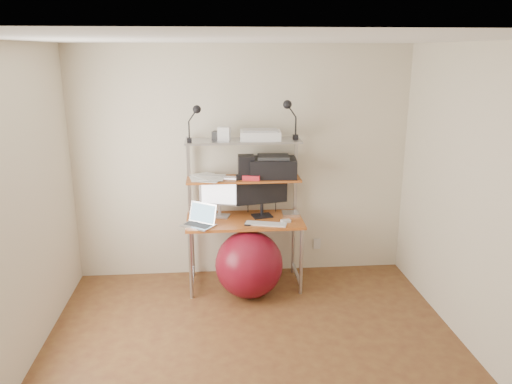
# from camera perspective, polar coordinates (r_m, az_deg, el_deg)

# --- Properties ---
(room) EXTENTS (3.60, 3.60, 3.60)m
(room) POSITION_cam_1_polar(r_m,az_deg,el_deg) (3.66, 0.10, -2.90)
(room) COLOR brown
(room) RESTS_ON ground
(computer_desk) EXTENTS (1.20, 0.60, 1.57)m
(computer_desk) POSITION_cam_1_polar(r_m,az_deg,el_deg) (5.18, -1.38, -0.66)
(computer_desk) COLOR #BE5D25
(computer_desk) RESTS_ON ground
(desktop) EXTENTS (1.20, 0.60, 0.00)m
(desktop) POSITION_cam_1_polar(r_m,az_deg,el_deg) (5.18, -1.32, -3.14)
(desktop) COLOR #BE5D25
(desktop) RESTS_ON computer_desk
(mid_shelf) EXTENTS (1.18, 0.34, 0.00)m
(mid_shelf) POSITION_cam_1_polar(r_m,az_deg,el_deg) (5.19, -1.44, 1.62)
(mid_shelf) COLOR #BE5D25
(mid_shelf) RESTS_ON computer_desk
(top_shelf) EXTENTS (1.18, 0.34, 0.00)m
(top_shelf) POSITION_cam_1_polar(r_m,az_deg,el_deg) (5.11, -1.47, 5.98)
(top_shelf) COLOR #ACABB0
(top_shelf) RESTS_ON computer_desk
(floor) EXTENTS (3.60, 3.60, 0.00)m
(floor) POSITION_cam_1_polar(r_m,az_deg,el_deg) (4.23, 0.09, -19.14)
(floor) COLOR brown
(floor) RESTS_ON ground
(wall_outlet) EXTENTS (0.08, 0.01, 0.12)m
(wall_outlet) POSITION_cam_1_polar(r_m,az_deg,el_deg) (5.77, 6.99, -5.90)
(wall_outlet) COLOR silver
(wall_outlet) RESTS_ON room
(monitor_silver) EXTENTS (0.42, 0.20, 0.47)m
(monitor_silver) POSITION_cam_1_polar(r_m,az_deg,el_deg) (5.22, -4.22, -0.13)
(monitor_silver) COLOR #B5B5BA
(monitor_silver) RESTS_ON desktop
(monitor_black) EXTENTS (0.55, 0.19, 0.55)m
(monitor_black) POSITION_cam_1_polar(r_m,az_deg,el_deg) (5.20, 0.68, 0.15)
(monitor_black) COLOR black
(monitor_black) RESTS_ON desktop
(laptop) EXTENTS (0.40, 0.38, 0.27)m
(laptop) POSITION_cam_1_polar(r_m,az_deg,el_deg) (5.03, -6.36, -3.27)
(laptop) COLOR silver
(laptop) RESTS_ON desktop
(keyboard) EXTENTS (0.43, 0.22, 0.01)m
(keyboard) POSITION_cam_1_polar(r_m,az_deg,el_deg) (5.03, 1.13, -3.66)
(keyboard) COLOR silver
(keyboard) RESTS_ON desktop
(mouse) EXTENTS (0.11, 0.08, 0.03)m
(mouse) POSITION_cam_1_polar(r_m,az_deg,el_deg) (5.10, 3.42, -3.33)
(mouse) COLOR silver
(mouse) RESTS_ON desktop
(mac_mini) EXTENTS (0.18, 0.18, 0.03)m
(mac_mini) POSITION_cam_1_polar(r_m,az_deg,el_deg) (5.31, 3.97, -2.50)
(mac_mini) COLOR silver
(mac_mini) RESTS_ON desktop
(phone) EXTENTS (0.08, 0.12, 0.01)m
(phone) POSITION_cam_1_polar(r_m,az_deg,el_deg) (5.04, -0.95, -3.65)
(phone) COLOR black
(phone) RESTS_ON desktop
(printer) EXTENTS (0.50, 0.36, 0.23)m
(printer) POSITION_cam_1_polar(r_m,az_deg,el_deg) (5.22, 1.96, 2.90)
(printer) COLOR black
(printer) RESTS_ON mid_shelf
(nas_cube) EXTENTS (0.17, 0.17, 0.24)m
(nas_cube) POSITION_cam_1_polar(r_m,az_deg,el_deg) (5.15, -1.13, 2.89)
(nas_cube) COLOR black
(nas_cube) RESTS_ON mid_shelf
(red_box) EXTENTS (0.21, 0.17, 0.05)m
(red_box) POSITION_cam_1_polar(r_m,az_deg,el_deg) (5.12, -0.46, 1.71)
(red_box) COLOR red
(red_box) RESTS_ON mid_shelf
(scanner) EXTENTS (0.42, 0.29, 0.11)m
(scanner) POSITION_cam_1_polar(r_m,az_deg,el_deg) (5.11, 0.49, 6.56)
(scanner) COLOR silver
(scanner) RESTS_ON top_shelf
(box_white) EXTENTS (0.14, 0.12, 0.14)m
(box_white) POSITION_cam_1_polar(r_m,az_deg,el_deg) (5.07, -3.66, 6.66)
(box_white) COLOR silver
(box_white) RESTS_ON top_shelf
(box_grey) EXTENTS (0.11, 0.11, 0.09)m
(box_grey) POSITION_cam_1_polar(r_m,az_deg,el_deg) (5.12, -4.47, 6.45)
(box_grey) COLOR #2D2D2F
(box_grey) RESTS_ON top_shelf
(clip_lamp_left) EXTENTS (0.15, 0.08, 0.37)m
(clip_lamp_left) POSITION_cam_1_polar(r_m,az_deg,el_deg) (4.95, -6.96, 8.68)
(clip_lamp_left) COLOR black
(clip_lamp_left) RESTS_ON top_shelf
(clip_lamp_right) EXTENTS (0.16, 0.09, 0.40)m
(clip_lamp_right) POSITION_cam_1_polar(r_m,az_deg,el_deg) (5.08, 3.81, 9.23)
(clip_lamp_right) COLOR black
(clip_lamp_right) RESTS_ON top_shelf
(exercise_ball) EXTENTS (0.69, 0.69, 0.69)m
(exercise_ball) POSITION_cam_1_polar(r_m,az_deg,el_deg) (5.10, -0.80, -8.27)
(exercise_ball) COLOR maroon
(exercise_ball) RESTS_ON floor
(paper_stack) EXTENTS (0.39, 0.41, 0.03)m
(paper_stack) POSITION_cam_1_polar(r_m,az_deg,el_deg) (5.18, -5.55, 1.69)
(paper_stack) COLOR white
(paper_stack) RESTS_ON mid_shelf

